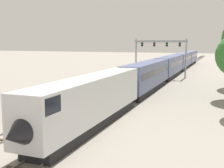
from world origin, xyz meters
TOP-DOWN VIEW (x-y plane):
  - ground_plane at (0.00, 0.00)m, footprint 400.00×400.00m
  - track_main at (2.00, 60.00)m, footprint 2.60×200.00m
  - track_near at (-3.50, 40.00)m, footprint 2.60×160.00m
  - passenger_train at (2.00, 46.96)m, footprint 3.04×106.54m
  - signal_gantry at (-0.25, 45.95)m, footprint 12.10×0.49m

SIDE VIEW (x-z plane):
  - ground_plane at x=0.00m, z-range 0.00..0.00m
  - track_main at x=2.00m, z-range -0.01..0.15m
  - track_near at x=-3.50m, z-range -0.01..0.15m
  - passenger_train at x=2.00m, z-range 0.21..5.01m
  - signal_gantry at x=-0.25m, z-range 1.99..10.74m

